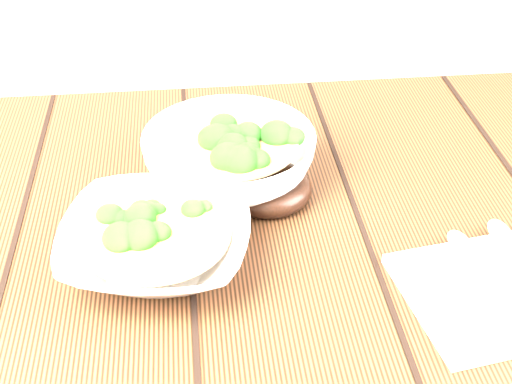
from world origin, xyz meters
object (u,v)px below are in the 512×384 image
object	(u,v)px
table	(213,326)
soup_bowl_back	(229,156)
soup_bowl_front	(156,242)
napkin	(501,291)
trivet	(267,188)

from	to	relation	value
table	soup_bowl_back	bearing A→B (deg)	76.34
table	soup_bowl_front	distance (m)	0.16
soup_bowl_front	soup_bowl_back	xyz separation A→B (m)	(0.09, 0.15, 0.01)
table	napkin	world-z (taller)	napkin
table	soup_bowl_front	world-z (taller)	soup_bowl_front
table	napkin	size ratio (longest dim) A/B	6.11
soup_bowl_front	soup_bowl_back	world-z (taller)	soup_bowl_back
table	napkin	bearing A→B (deg)	-18.97
soup_bowl_front	trivet	xyz separation A→B (m)	(0.13, 0.11, -0.01)
soup_bowl_back	soup_bowl_front	bearing A→B (deg)	-121.41
soup_bowl_back	napkin	size ratio (longest dim) A/B	1.41
table	soup_bowl_back	xyz separation A→B (m)	(0.03, 0.14, 0.16)
table	soup_bowl_front	bearing A→B (deg)	-168.58
soup_bowl_front	table	bearing A→B (deg)	11.42
trivet	napkin	bearing A→B (deg)	-42.05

